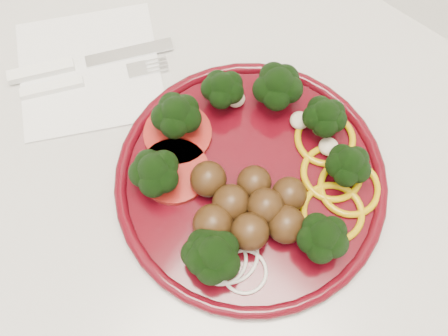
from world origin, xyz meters
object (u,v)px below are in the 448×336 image
Objects in this scene: fork at (70,84)px; knife at (69,65)px; plate at (251,178)px; napkin at (90,70)px.

knife is at bearing 83.00° from fork.
plate is 1.75× the size of knife.
napkin is at bearing -22.66° from knife.
knife reaches higher than napkin.
knife is (-0.27, -0.02, -0.01)m from plate.
knife is 1.12× the size of fork.
fork is (-0.00, -0.03, 0.01)m from napkin.
plate reaches higher than fork.
plate is 0.27m from knife.
napkin is 0.03m from fork.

